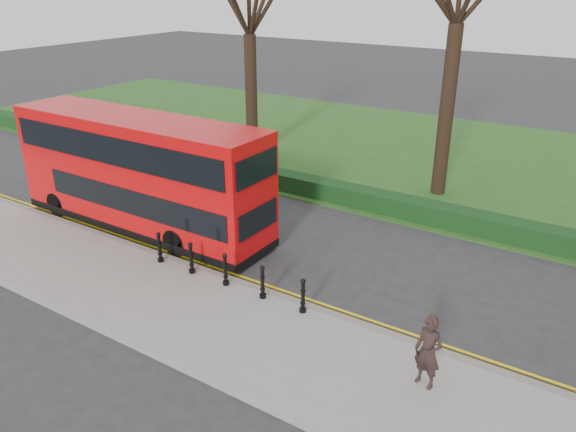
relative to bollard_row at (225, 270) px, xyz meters
The scene contains 10 objects.
ground 1.64m from the bollard_row, 63.30° to the left, with size 120.00×120.00×0.00m, color #28282B.
pavement 1.87m from the bollard_row, 67.63° to the right, with size 60.00×4.00×0.15m, color gray.
kerb 0.96m from the bollard_row, 27.27° to the left, with size 60.00×0.25×0.16m, color slate.
grass_verge 16.38m from the bollard_row, 87.62° to the left, with size 60.00×18.00×0.06m, color #234D19.
hedge 8.18m from the bollard_row, 85.24° to the left, with size 60.00×0.90×0.80m, color black.
yellow_line_outer 1.14m from the bollard_row, 43.75° to the left, with size 60.00×0.10×0.01m, color yellow.
yellow_line_inner 1.26m from the bollard_row, 51.38° to the left, with size 60.00×0.10×0.01m, color yellow.
bollard_row is the anchor object (origin of this frame).
bus_lead 5.95m from the bollard_row, 160.76° to the left, with size 10.62×2.44×4.23m.
pedestrian 6.77m from the bollard_row, ahead, with size 0.66×0.43×1.81m, color black.
Camera 1 is at (8.98, -12.77, 8.86)m, focal length 35.00 mm.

